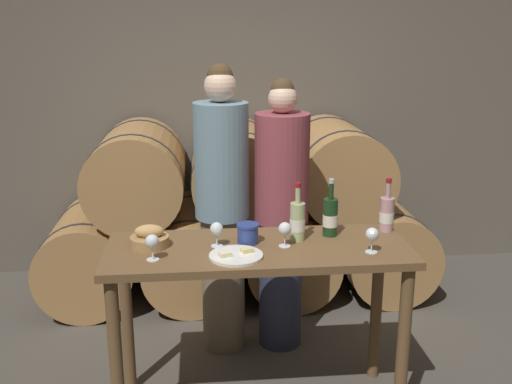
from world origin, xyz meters
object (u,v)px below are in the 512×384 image
Objects in this scene: person_right at (281,216)px; wine_bottle_white at (297,221)px; tasting_table at (258,275)px; bread_basket at (150,238)px; person_left at (222,209)px; blue_crock at (248,233)px; cheese_plate at (236,255)px; wine_glass_left at (217,230)px; wine_glass_right at (372,235)px; wine_glass_center at (285,230)px; wine_bottle_red at (330,217)px; wine_glass_far_left at (152,242)px; wine_bottle_rose at (387,214)px.

person_right is 0.61m from wine_bottle_white.
bread_basket is at bearing 174.14° from tasting_table.
wine_bottle_white reaches higher than tasting_table.
tasting_table is 0.85× the size of person_left.
cheese_plate is (-0.07, -0.18, -0.05)m from blue_crock.
wine_glass_left is at bearing -94.77° from person_left.
blue_crock is at bearing 162.40° from wine_glass_right.
wine_glass_center reaches higher than blue_crock.
person_left reaches higher than person_right.
bread_basket is at bearing -122.58° from person_left.
bread_basket is 1.52× the size of wine_glass_left.
tasting_table is at bearing -160.23° from wine_bottle_white.
person_right is at bearing 83.48° from wine_glass_center.
wine_bottle_red is 2.42× the size of wine_glass_far_left.
wine_glass_right is at bearing -60.06° from wine_bottle_red.
blue_crock is 0.90× the size of wine_glass_far_left.
wine_glass_center is at bearing -131.68° from wine_bottle_white.
bread_basket is at bearing 170.14° from wine_glass_right.
bread_basket is 0.46m from cheese_plate.
wine_bottle_white is at bearing 1.50° from bread_basket.
wine_bottle_red reaches higher than wine_bottle_white.
wine_glass_center is at bearing -151.86° from wine_bottle_red.
bread_basket is 0.19m from wine_glass_far_left.
wine_bottle_red reaches higher than bread_basket.
wine_glass_left is at bearing -5.83° from bread_basket.
cheese_plate is (-0.33, -0.20, -0.09)m from wine_bottle_white.
wine_glass_right is (0.33, -0.21, -0.01)m from wine_bottle_white.
blue_crock is at bearing 131.17° from tasting_table.
wine_glass_left is (-0.21, 0.02, 0.24)m from tasting_table.
wine_bottle_rose is at bearing 8.12° from wine_bottle_red.
blue_crock is at bearing 11.75° from wine_glass_left.
wine_bottle_white is 2.41× the size of wine_glass_center.
wine_glass_right is (0.33, -0.79, 0.15)m from person_right.
wine_glass_center reaches higher than bread_basket.
person_left is 14.09× the size of wine_glass_left.
cheese_plate is at bearing -147.99° from wine_bottle_white.
wine_glass_center reaches higher than tasting_table.
person_left is at bearing 131.09° from wine_glass_right.
wine_glass_center is (-0.08, -0.09, -0.01)m from wine_bottle_white.
tasting_table is 5.00× the size of wine_bottle_white.
wine_bottle_rose is at bearing 5.36° from bread_basket.
wine_bottle_red reaches higher than wine_glass_right.
wine_bottle_rose is (0.71, 0.17, 0.25)m from tasting_table.
wine_bottle_rose is (0.86, -0.49, 0.10)m from person_left.
blue_crock is at bearing -0.14° from bread_basket.
blue_crock is 0.90× the size of wine_glass_left.
wine_bottle_white is 0.12m from wine_glass_center.
person_right is at bearing 57.11° from wine_glass_left.
wine_glass_left is at bearing 25.91° from wine_glass_far_left.
wine_glass_center is at bearing -67.15° from person_left.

